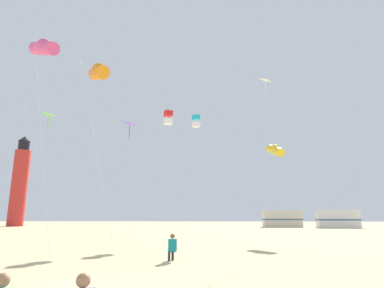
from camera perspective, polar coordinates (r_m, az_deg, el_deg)
The scene contains 12 objects.
kite_flyer_standing at distance 14.74m, azimuth -3.55°, elevation -17.71°, with size 0.44×0.56×1.16m.
kite_box_cyan at distance 30.40m, azimuth 0.73°, elevation 4.06°, with size 2.12×2.18×11.23m.
kite_diamond_violet at distance 23.75m, azimuth -11.07°, elevation 2.92°, with size 1.85×1.67×8.72m.
kite_tube_gold at distance 28.68m, azimuth 14.53°, elevation -1.04°, with size 1.25×2.59×8.17m.
kite_tube_rainbow at distance 19.71m, azimuth -24.78°, elevation 15.22°, with size 2.50×2.31×11.45m.
kite_diamond_white at distance 25.44m, azimuth 13.01°, elevation 9.87°, with size 2.47×2.07×12.31m.
kite_diamond_lime at distance 26.71m, azimuth -24.11°, elevation 4.03°, with size 2.88×2.81×9.67m.
kite_box_scarlet at distance 26.94m, azimuth -4.24°, elevation 4.66°, with size 1.08×1.08×10.49m.
kite_tube_orange at distance 17.94m, azimuth -16.20°, elevation 12.07°, with size 2.43×2.73×9.97m.
lighthouse_distant at distance 68.33m, azimuth -28.26°, elevation -6.11°, with size 2.80×2.80×16.80m.
rv_van_cream at distance 58.54m, azimuth 15.69°, elevation -12.63°, with size 6.52×2.56×2.80m.
rv_van_white at distance 58.21m, azimuth 24.42°, elevation -12.00°, with size 6.46×2.39×2.80m.
Camera 1 is at (2.92, -7.45, 1.95)m, focal length 30.07 mm.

